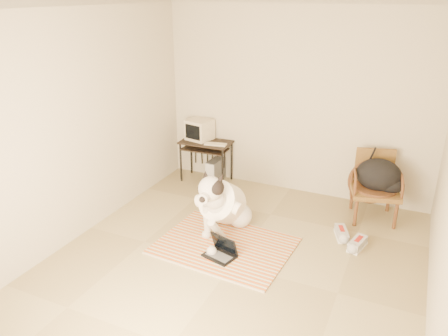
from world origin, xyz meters
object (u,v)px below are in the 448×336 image
Objects in this scene: dog at (223,205)px; pc_tower at (215,171)px; crt_monitor at (200,130)px; rattan_chair at (375,186)px; computer_desk at (206,147)px; backpack at (381,176)px; laptop at (221,251)px.

dog reaches higher than pc_tower.
crt_monitor is 2.76m from rattan_chair.
computer_desk reaches higher than pc_tower.
backpack is at bearing 34.04° from dog.
computer_desk is at bearing -25.82° from crt_monitor.
dog is 1.62× the size of computer_desk.
pc_tower is 2.54m from backpack.
pc_tower is at bearing 119.04° from dog.
dog is 2.11× the size of backpack.
rattan_chair reaches higher than computer_desk.
crt_monitor reaches higher than pc_tower.
dog reaches higher than laptop.
rattan_chair reaches higher than laptop.
backpack reaches higher than computer_desk.
backpack reaches higher than laptop.
crt_monitor is at bearing 154.18° from computer_desk.
rattan_chair is (2.59, -0.15, -0.11)m from computer_desk.
laptop is 2.33m from backpack.
crt_monitor is 0.70m from pc_tower.
laptop is 1.03× the size of pc_tower.
dog is 2.06m from rattan_chair.
laptop is 0.97× the size of crt_monitor.
laptop is 2.27m from computer_desk.
dog is at bearing -53.19° from crt_monitor.
rattan_chair is (1.43, 1.74, 0.38)m from laptop.
pc_tower is (0.29, -0.03, -0.64)m from crt_monitor.
crt_monitor is at bearing 123.42° from laptop.
dog reaches higher than computer_desk.
rattan_chair is 0.17m from backpack.
laptop is 2.46m from crt_monitor.
rattan_chair is at bearing 153.72° from backpack.
backpack is at bearing -26.28° from rattan_chair.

